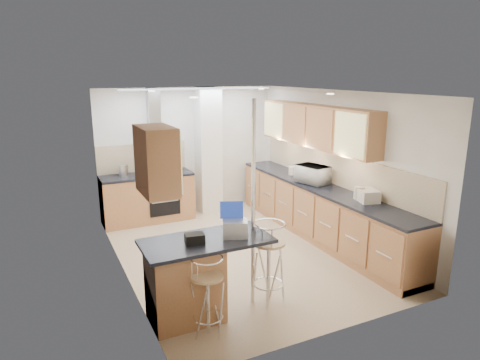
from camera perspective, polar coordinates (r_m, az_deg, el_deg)
name	(u,v)px	position (r m, az deg, el deg)	size (l,w,h in m)	color
ground	(240,252)	(6.91, 0.03, -9.54)	(4.80, 4.80, 0.00)	tan
room_shell	(248,151)	(6.92, 1.11, 3.87)	(3.64, 4.84, 2.51)	white
right_counter	(319,211)	(7.48, 10.47, -4.13)	(0.63, 4.40, 0.92)	#A66642
back_counter	(148,198)	(8.33, -12.22, -2.30)	(1.70, 0.63, 0.92)	#A66642
peninsula	(207,277)	(5.10, -4.40, -12.75)	(1.47, 0.72, 0.94)	#A66642
microwave	(313,174)	(7.45, 9.69, 0.74)	(0.56, 0.38, 0.31)	white
laptop	(235,229)	(4.94, -0.66, -6.49)	(0.28, 0.21, 0.19)	#9FA2A7
bag	(195,239)	(4.79, -6.05, -7.79)	(0.21, 0.15, 0.11)	black
bar_stool_near	(208,296)	(4.77, -4.35, -15.13)	(0.37, 0.37, 0.91)	tan
bar_stool_end	(268,262)	(5.34, 3.82, -10.92)	(0.42, 0.42, 1.04)	tan
jar_a	(316,177)	(7.55, 10.10, 0.38)	(0.12, 0.12, 0.18)	beige
jar_b	(292,171)	(8.02, 6.89, 1.25)	(0.11, 0.11, 0.16)	beige
jar_c	(359,193)	(6.65, 15.64, -1.71)	(0.14, 0.14, 0.20)	#BFB799
jar_d	(371,198)	(6.54, 17.09, -2.36)	(0.10, 0.10, 0.14)	white
bread_bin	(367,195)	(6.61, 16.61, -1.98)	(0.27, 0.34, 0.18)	beige
kettle	(123,170)	(8.19, -15.28, 1.28)	(0.16, 0.16, 0.21)	#B3B6B8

